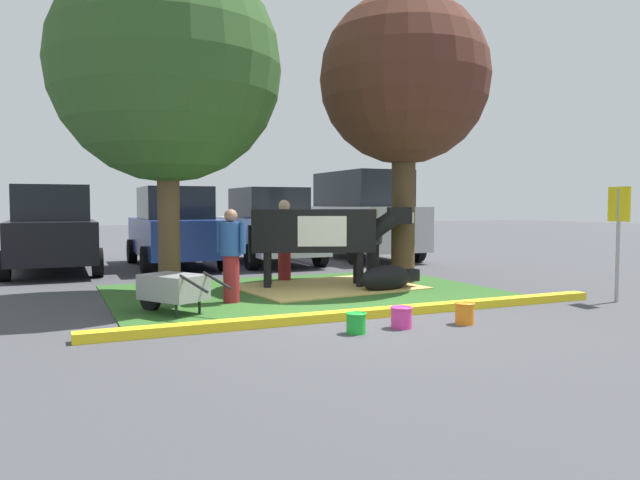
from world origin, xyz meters
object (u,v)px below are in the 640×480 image
at_px(shade_tree_left, 167,68).
at_px(parking_sign, 619,221).
at_px(calf_lying, 387,278).
at_px(wheelbarrow, 172,288).
at_px(person_visitor_near, 373,243).
at_px(person_handler, 231,253).
at_px(person_visitor_far, 284,238).
at_px(bucket_pink, 401,317).
at_px(shade_tree_right, 404,81).
at_px(bucket_green, 356,323).
at_px(sedan_blue, 175,228).
at_px(bucket_orange, 465,313).
at_px(suv_black, 361,215).
at_px(sedan_silver, 52,230).
at_px(cow_holstein, 319,231).
at_px(hatchback_white, 268,227).

distance_m(shade_tree_left, parking_sign, 7.78).
xyz_separation_m(shade_tree_left, calf_lying, (3.77, -0.79, -3.60)).
relative_size(shade_tree_left, wheelbarrow, 3.80).
bearing_deg(person_visitor_near, person_handler, -157.51).
distance_m(person_visitor_far, bucket_pink, 4.99).
xyz_separation_m(calf_lying, person_visitor_near, (0.39, 1.24, 0.57)).
distance_m(shade_tree_left, person_handler, 3.27).
relative_size(shade_tree_right, wheelbarrow, 3.81).
distance_m(wheelbarrow, bucket_green, 2.88).
relative_size(calf_lying, parking_sign, 0.71).
distance_m(bucket_pink, sedan_blue, 9.00).
height_order(person_visitor_far, bucket_orange, person_visitor_far).
bearing_deg(suv_black, sedan_silver, -179.15).
bearing_deg(person_handler, wheelbarrow, -150.95).
bearing_deg(parking_sign, shade_tree_right, 118.61).
relative_size(cow_holstein, hatchback_white, 0.68).
height_order(person_visitor_far, sedan_silver, sedan_silver).
height_order(bucket_orange, sedan_silver, sedan_silver).
xyz_separation_m(cow_holstein, parking_sign, (3.72, -3.53, 0.24)).
height_order(shade_tree_right, bucket_green, shade_tree_right).
height_order(shade_tree_left, bucket_green, shade_tree_left).
bearing_deg(wheelbarrow, parking_sign, -15.21).
height_order(bucket_green, suv_black, suv_black).
distance_m(calf_lying, bucket_green, 3.67).
height_order(person_visitor_near, sedan_blue, sedan_blue).
xyz_separation_m(shade_tree_right, bucket_green, (-3.08, -3.84, -3.90)).
bearing_deg(person_visitor_far, cow_holstein, -74.61).
bearing_deg(bucket_green, person_handler, 105.53).
bearing_deg(bucket_orange, person_visitor_near, 76.80).
bearing_deg(wheelbarrow, person_visitor_near, 24.11).
xyz_separation_m(shade_tree_left, bucket_orange, (3.16, -3.82, -3.68)).
bearing_deg(wheelbarrow, calf_lying, 10.28).
bearing_deg(calf_lying, shade_tree_right, 45.05).
xyz_separation_m(parking_sign, sedan_blue, (-5.48, 8.55, -0.34)).
xyz_separation_m(shade_tree_right, cow_holstein, (-1.83, 0.06, -2.95)).
height_order(shade_tree_left, sedan_silver, shade_tree_left).
xyz_separation_m(calf_lying, hatchback_white, (-0.25, 5.83, 0.75)).
bearing_deg(bucket_orange, sedan_silver, 119.01).
bearing_deg(bucket_pink, parking_sign, 4.39).
bearing_deg(sedan_blue, parking_sign, -57.34).
height_order(shade_tree_left, sedan_blue, shade_tree_left).
height_order(shade_tree_left, suv_black, shade_tree_left).
xyz_separation_m(person_handler, hatchback_white, (2.72, 5.98, 0.18)).
bearing_deg(suv_black, parking_sign, -89.25).
xyz_separation_m(sedan_blue, hatchback_white, (2.45, -0.14, 0.00)).
xyz_separation_m(bucket_green, sedan_blue, (-0.51, 8.93, 0.85)).
bearing_deg(bucket_orange, sedan_blue, 103.05).
bearing_deg(bucket_pink, person_visitor_near, 65.37).
bearing_deg(parking_sign, bucket_pink, -175.61).
relative_size(cow_holstein, suv_black, 0.65).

